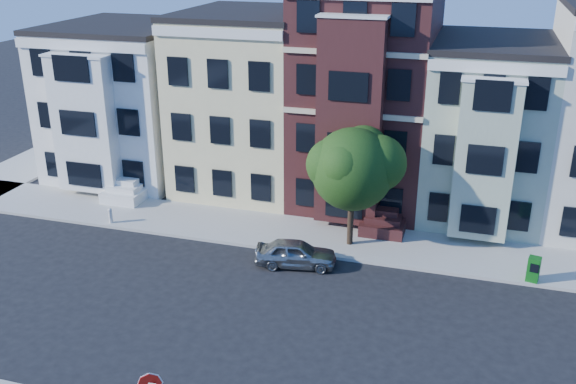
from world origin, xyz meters
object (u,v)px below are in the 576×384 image
(parked_car, at_px, (296,253))
(newspaper_box, at_px, (533,269))
(fire_hydrant, at_px, (111,217))
(street_tree, at_px, (352,175))

(parked_car, xyz_separation_m, newspaper_box, (10.36, 1.38, 0.08))
(newspaper_box, relative_size, fire_hydrant, 1.75)
(street_tree, relative_size, newspaper_box, 6.36)
(street_tree, bearing_deg, parked_car, -126.69)
(street_tree, height_order, parked_car, street_tree)
(street_tree, relative_size, parked_car, 1.94)
(street_tree, relative_size, fire_hydrant, 11.16)
(fire_hydrant, bearing_deg, street_tree, 5.41)
(fire_hydrant, bearing_deg, newspaper_box, -0.26)
(parked_car, relative_size, newspaper_box, 3.28)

